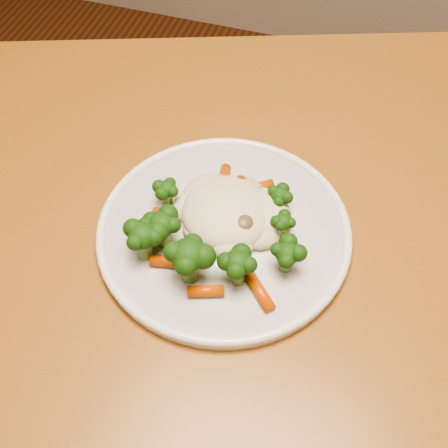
% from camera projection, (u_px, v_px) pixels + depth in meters
% --- Properties ---
extents(dining_table, '(1.45, 1.20, 0.75)m').
position_uv_depth(dining_table, '(300.00, 313.00, 0.66)').
color(dining_table, '#935A22').
rests_on(dining_table, ground).
extents(plate, '(0.27, 0.27, 0.01)m').
position_uv_depth(plate, '(224.00, 232.00, 0.61)').
color(plate, silver).
rests_on(plate, dining_table).
extents(meal, '(0.19, 0.18, 0.05)m').
position_uv_depth(meal, '(216.00, 225.00, 0.58)').
color(meal, beige).
rests_on(meal, plate).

